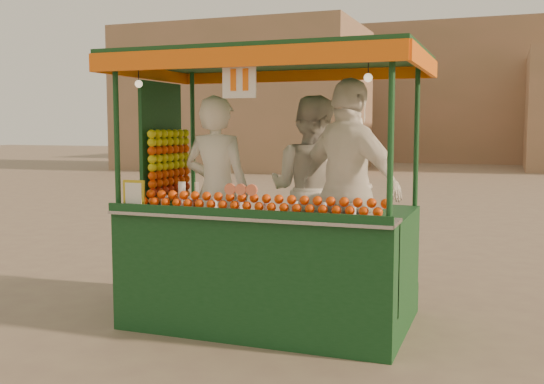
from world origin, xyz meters
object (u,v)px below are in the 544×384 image
(vendor_right, at_px, (349,190))
(vendor_middle, at_px, (311,190))
(vendor_left, at_px, (217,192))
(juice_cart, at_px, (261,238))

(vendor_right, bearing_deg, vendor_middle, -13.68)
(vendor_left, distance_m, vendor_middle, 0.93)
(juice_cart, xyz_separation_m, vendor_right, (0.80, 0.09, 0.46))
(vendor_middle, relative_size, vendor_right, 0.93)
(juice_cart, bearing_deg, vendor_middle, 62.72)
(vendor_left, bearing_deg, vendor_right, -177.01)
(vendor_middle, xyz_separation_m, vendor_right, (0.50, -0.49, 0.06))
(juice_cart, relative_size, vendor_left, 1.50)
(vendor_left, xyz_separation_m, vendor_right, (1.28, 0.01, 0.07))
(vendor_left, distance_m, vendor_right, 1.28)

